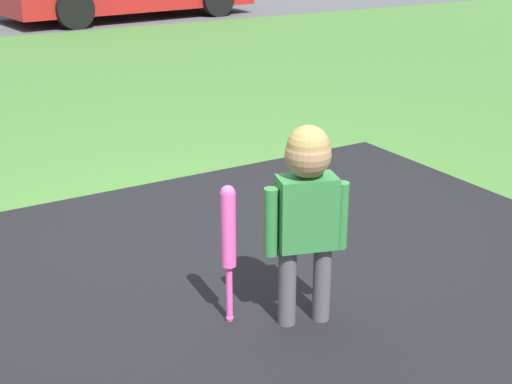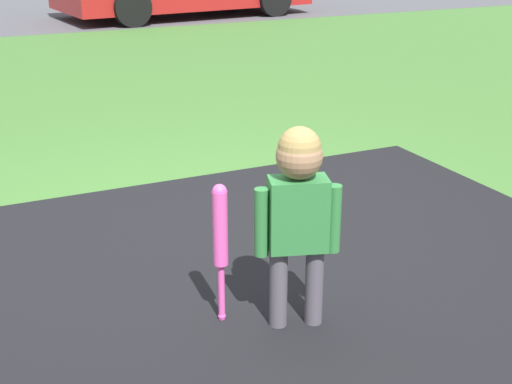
{
  "view_description": "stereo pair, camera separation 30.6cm",
  "coord_description": "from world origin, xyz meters",
  "views": [
    {
      "loc": [
        -1.47,
        -3.13,
        1.63
      ],
      "look_at": [
        0.09,
        -0.54,
        0.47
      ],
      "focal_mm": 50.0,
      "sensor_mm": 36.0,
      "label": 1
    },
    {
      "loc": [
        -1.2,
        -3.27,
        1.63
      ],
      "look_at": [
        0.09,
        -0.54,
        0.47
      ],
      "focal_mm": 50.0,
      "sensor_mm": 36.0,
      "label": 2
    }
  ],
  "objects": [
    {
      "name": "baseball_bat",
      "position": [
        -0.19,
        -0.77,
        0.41
      ],
      "size": [
        0.06,
        0.06,
        0.63
      ],
      "color": "#E54CA5",
      "rests_on": "ground"
    },
    {
      "name": "ground_plane",
      "position": [
        0.0,
        0.0,
        0.0
      ],
      "size": [
        60.0,
        60.0,
        0.0
      ],
      "primitive_type": "plane",
      "color": "#3D6B2D"
    },
    {
      "name": "child",
      "position": [
        0.09,
        -0.94,
        0.57
      ],
      "size": [
        0.34,
        0.2,
        0.88
      ],
      "rotation": [
        0.0,
        0.0,
        -0.31
      ],
      "color": "#4C4751",
      "rests_on": "ground"
    }
  ]
}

